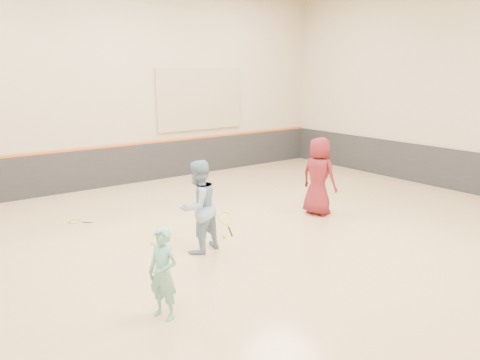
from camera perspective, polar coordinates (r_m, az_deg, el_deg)
room at (r=9.57m, az=-0.07°, el=-2.66°), size 15.04×12.04×6.22m
wainscot_back at (r=14.72m, az=-14.06°, el=1.75°), size 14.90×0.04×1.20m
wainscot_right at (r=15.18m, az=23.23°, el=1.41°), size 0.04×11.90×1.20m
accent_stripe at (r=14.60m, az=-14.18°, el=4.13°), size 14.90×0.03×0.06m
acoustic_panel at (r=15.73m, az=-4.86°, el=9.81°), size 3.20×0.08×2.00m
girl at (r=6.74m, az=-9.35°, el=-11.18°), size 0.48×0.57×1.34m
instructor at (r=8.95m, az=-5.10°, el=-3.27°), size 1.02×0.88×1.80m
young_man at (r=11.41m, az=9.58°, el=0.46°), size 0.76×1.02×1.89m
held_racket at (r=8.96m, az=-1.81°, el=-4.70°), size 0.39×0.39×0.53m
spare_racket at (r=11.53m, az=-19.45°, el=-4.70°), size 0.71×0.71×0.07m
ball_under_racket at (r=9.88m, az=-1.92°, el=-6.89°), size 0.07×0.07×0.07m
ball_in_hand at (r=11.36m, az=10.41°, el=1.91°), size 0.07×0.07×0.07m
ball_beside_spare at (r=9.71m, az=-10.65°, el=-7.50°), size 0.07×0.07×0.07m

